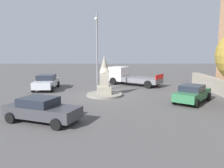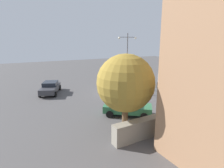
{
  "view_description": "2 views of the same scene",
  "coord_description": "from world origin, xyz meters",
  "px_view_note": "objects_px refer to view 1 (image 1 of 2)",
  "views": [
    {
      "loc": [
        21.02,
        0.62,
        4.38
      ],
      "look_at": [
        -0.27,
        0.68,
        1.01
      ],
      "focal_mm": 38.42,
      "sensor_mm": 36.0,
      "label": 1
    },
    {
      "loc": [
        11.09,
        20.06,
        6.59
      ],
      "look_at": [
        0.71,
        0.28,
        1.22
      ],
      "focal_mm": 29.75,
      "sensor_mm": 36.0,
      "label": 2
    }
  ],
  "objects_px": {
    "car_green_far_side": "(192,93)",
    "car_silver_passing": "(46,82)",
    "monument": "(104,77)",
    "streetlamp": "(97,46)",
    "car_dark_grey_parked_right": "(41,109)",
    "truck_white_waiting": "(129,77)"
  },
  "relations": [
    {
      "from": "car_dark_grey_parked_right",
      "to": "truck_white_waiting",
      "type": "bearing_deg",
      "value": 156.12
    },
    {
      "from": "monument",
      "to": "car_green_far_side",
      "type": "bearing_deg",
      "value": 68.93
    },
    {
      "from": "monument",
      "to": "car_dark_grey_parked_right",
      "type": "relative_size",
      "value": 0.72
    },
    {
      "from": "car_green_far_side",
      "to": "car_silver_passing",
      "type": "relative_size",
      "value": 1.02
    },
    {
      "from": "monument",
      "to": "streetlamp",
      "type": "relative_size",
      "value": 0.47
    },
    {
      "from": "monument",
      "to": "truck_white_waiting",
      "type": "height_order",
      "value": "monument"
    },
    {
      "from": "car_dark_grey_parked_right",
      "to": "truck_white_waiting",
      "type": "distance_m",
      "value": 14.99
    },
    {
      "from": "car_silver_passing",
      "to": "truck_white_waiting",
      "type": "xyz_separation_m",
      "value": [
        -3.11,
        8.64,
        0.17
      ]
    },
    {
      "from": "monument",
      "to": "streetlamp",
      "type": "distance_m",
      "value": 3.56
    },
    {
      "from": "car_silver_passing",
      "to": "car_dark_grey_parked_right",
      "type": "distance_m",
      "value": 10.9
    },
    {
      "from": "monument",
      "to": "car_dark_grey_parked_right",
      "type": "bearing_deg",
      "value": -24.72
    },
    {
      "from": "streetlamp",
      "to": "car_dark_grey_parked_right",
      "type": "distance_m",
      "value": 10.61
    },
    {
      "from": "car_green_far_side",
      "to": "car_silver_passing",
      "type": "xyz_separation_m",
      "value": [
        -5.78,
        -12.96,
        0.04
      ]
    },
    {
      "from": "monument",
      "to": "streetlamp",
      "type": "xyz_separation_m",
      "value": [
        -2.08,
        -0.75,
        2.78
      ]
    },
    {
      "from": "monument",
      "to": "truck_white_waiting",
      "type": "xyz_separation_m",
      "value": [
        -6.22,
        2.62,
        -0.72
      ]
    },
    {
      "from": "car_silver_passing",
      "to": "car_dark_grey_parked_right",
      "type": "bearing_deg",
      "value": 13.63
    },
    {
      "from": "car_silver_passing",
      "to": "streetlamp",
      "type": "bearing_deg",
      "value": 79.07
    },
    {
      "from": "car_dark_grey_parked_right",
      "to": "truck_white_waiting",
      "type": "relative_size",
      "value": 0.78
    },
    {
      "from": "streetlamp",
      "to": "car_green_far_side",
      "type": "relative_size",
      "value": 1.69
    },
    {
      "from": "streetlamp",
      "to": "truck_white_waiting",
      "type": "height_order",
      "value": "streetlamp"
    },
    {
      "from": "car_silver_passing",
      "to": "truck_white_waiting",
      "type": "relative_size",
      "value": 0.7
    },
    {
      "from": "monument",
      "to": "truck_white_waiting",
      "type": "bearing_deg",
      "value": 157.15
    }
  ]
}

